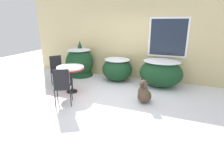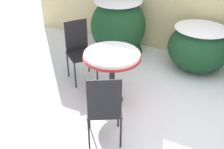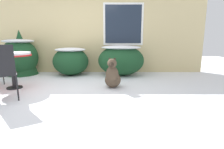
{
  "view_description": "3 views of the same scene",
  "coord_description": "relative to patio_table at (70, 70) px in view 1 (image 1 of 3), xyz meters",
  "views": [
    {
      "loc": [
        1.77,
        -3.99,
        2.05
      ],
      "look_at": [
        0.0,
        0.6,
        0.55
      ],
      "focal_mm": 28.0,
      "sensor_mm": 36.0,
      "label": 1
    },
    {
      "loc": [
        0.39,
        -2.91,
        2.52
      ],
      "look_at": [
        -1.14,
        0.17,
        0.45
      ],
      "focal_mm": 45.0,
      "sensor_mm": 36.0,
      "label": 2
    },
    {
      "loc": [
        1.03,
        -3.58,
        1.05
      ],
      "look_at": [
        1.05,
        0.24,
        0.29
      ],
      "focal_mm": 28.0,
      "sensor_mm": 36.0,
      "label": 3
    }
  ],
  "objects": [
    {
      "name": "shrub_right",
      "position": [
        2.44,
        1.44,
        -0.2
      ],
      "size": [
        1.36,
        1.07,
        0.9
      ],
      "color": "#194223",
      "rests_on": "ground_plane"
    },
    {
      "name": "house_wall",
      "position": [
        1.21,
        2.03,
        0.79
      ],
      "size": [
        8.0,
        0.1,
        2.95
      ],
      "color": "#D1BC84",
      "rests_on": "ground_plane"
    },
    {
      "name": "dog",
      "position": [
        2.18,
        0.03,
        -0.43
      ],
      "size": [
        0.41,
        0.6,
        0.69
      ],
      "rotation": [
        0.0,
        0.0,
        -0.13
      ],
      "color": "#4C3D2D",
      "rests_on": "ground_plane"
    },
    {
      "name": "patio_chair_near_table",
      "position": [
        -0.77,
        0.36,
        -0.16
      ],
      "size": [
        0.58,
        0.58,
        0.98
      ],
      "rotation": [
        0.0,
        0.0,
        0.91
      ],
      "color": "black",
      "rests_on": "ground_plane"
    },
    {
      "name": "evergreen_bush",
      "position": [
        -0.61,
        1.58,
        -0.01
      ],
      "size": [
        0.91,
        0.91,
        1.35
      ],
      "color": "#194223",
      "rests_on": "ground_plane"
    },
    {
      "name": "shrub_left",
      "position": [
        -0.63,
        1.54,
        -0.11
      ],
      "size": [
        1.04,
        1.09,
        1.08
      ],
      "color": "#194223",
      "rests_on": "ground_plane"
    },
    {
      "name": "ground_plane",
      "position": [
        1.14,
        -0.17,
        -0.69
      ],
      "size": [
        16.0,
        16.0,
        0.0
      ],
      "primitive_type": "plane",
      "color": "white"
    },
    {
      "name": "patio_table",
      "position": [
        0.0,
        0.0,
        0.0
      ],
      "size": [
        0.81,
        0.81,
        0.79
      ],
      "color": "black",
      "rests_on": "ground_plane"
    },
    {
      "name": "shrub_middle",
      "position": [
        0.92,
        1.5,
        -0.24
      ],
      "size": [
        1.07,
        0.98,
        0.83
      ],
      "color": "#194223",
      "rests_on": "ground_plane"
    },
    {
      "name": "patio_chair_far_side",
      "position": [
        0.31,
        -0.82,
        -0.16
      ],
      "size": [
        0.56,
        0.56,
        0.98
      ],
      "rotation": [
        0.0,
        0.0,
        3.66
      ],
      "color": "black",
      "rests_on": "ground_plane"
    }
  ]
}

